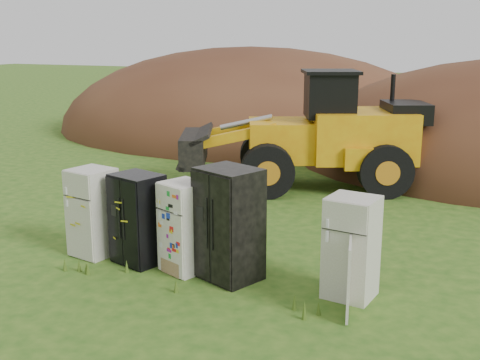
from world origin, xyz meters
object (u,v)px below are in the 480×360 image
at_px(fridge_leftmost, 93,212).
at_px(fridge_black_side, 138,219).
at_px(wheel_loader, 299,130).
at_px(fridge_open_door, 351,247).
at_px(fridge_sticker, 185,227).
at_px(fridge_dark_mid, 229,224).

xyz_separation_m(fridge_leftmost, fridge_black_side, (1.00, -0.02, -0.00)).
bearing_deg(wheel_loader, fridge_leftmost, -130.32).
bearing_deg(fridge_black_side, fridge_leftmost, -162.92).
bearing_deg(fridge_open_door, fridge_sticker, -170.38).
distance_m(fridge_black_side, fridge_sticker, 0.98).
relative_size(fridge_open_door, wheel_loader, 0.25).
distance_m(fridge_sticker, fridge_dark_mid, 0.87).
bearing_deg(wheel_loader, fridge_dark_mid, -105.86).
distance_m(fridge_leftmost, fridge_open_door, 4.92).
xyz_separation_m(fridge_sticker, fridge_dark_mid, (0.85, -0.01, 0.16)).
xyz_separation_m(fridge_leftmost, wheel_loader, (2.03, 6.47, 0.76)).
height_order(fridge_black_side, fridge_dark_mid, fridge_dark_mid).
distance_m(fridge_dark_mid, fridge_open_door, 2.10).
bearing_deg(fridge_black_side, wheel_loader, 99.28).
bearing_deg(fridge_leftmost, fridge_black_side, 10.98).
bearing_deg(fridge_leftmost, fridge_open_door, 12.15).
distance_m(fridge_open_door, wheel_loader, 7.13).
relative_size(fridge_sticker, wheel_loader, 0.25).
bearing_deg(wheel_loader, fridge_open_door, -88.79).
bearing_deg(fridge_leftmost, fridge_sticker, 10.69).
distance_m(fridge_sticker, fridge_open_door, 2.94).
relative_size(fridge_black_side, fridge_sticker, 1.03).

